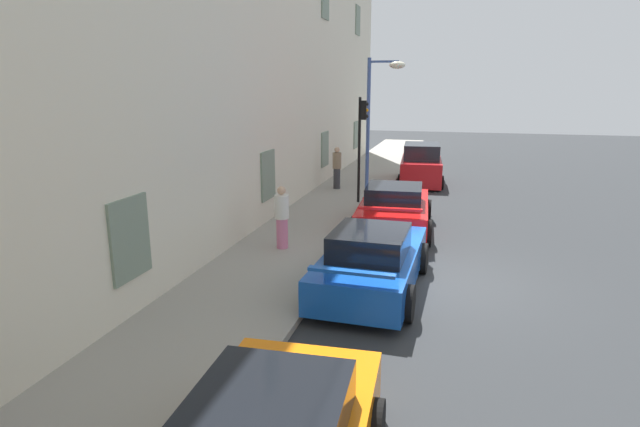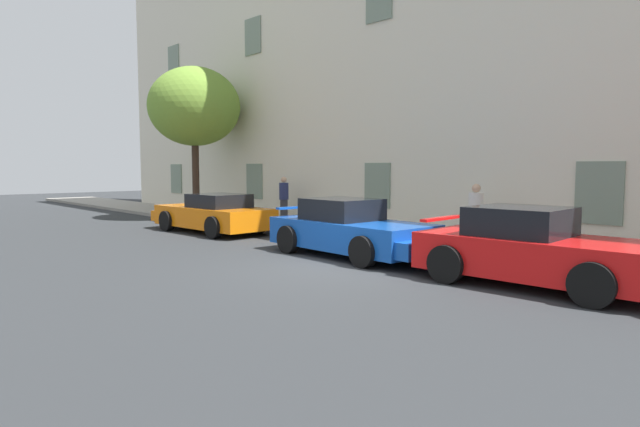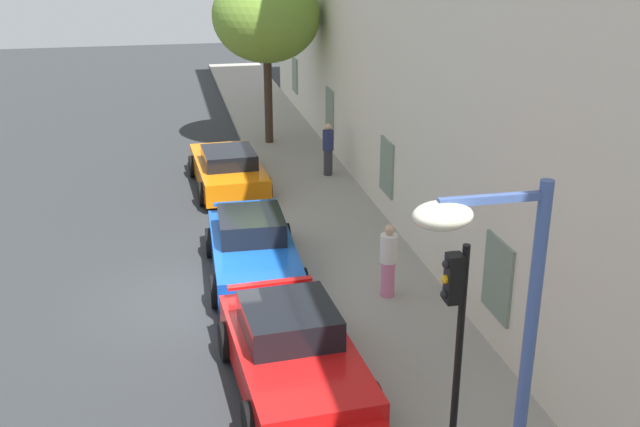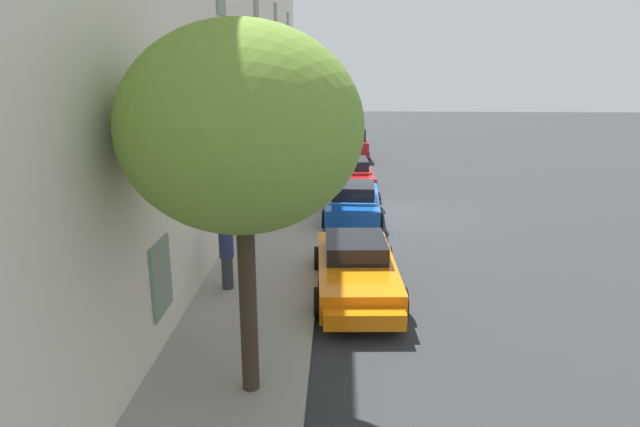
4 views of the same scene
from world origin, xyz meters
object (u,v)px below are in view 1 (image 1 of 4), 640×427
object	(u,v)px
sportscar_white_middle	(394,209)
street_lamp	(380,100)
hatchback_parked	(421,166)
pedestrian_bystander	(282,217)
traffic_light	(362,132)
sportscar_yellow_flank	(374,260)
pedestrian_admiring	(337,167)

from	to	relation	value
sportscar_white_middle	street_lamp	bearing A→B (deg)	14.57
hatchback_parked	pedestrian_bystander	distance (m)	11.22
pedestrian_bystander	sportscar_white_middle	bearing A→B (deg)	-40.60
hatchback_parked	pedestrian_bystander	xyz separation A→B (m)	(-10.87, 2.77, 0.17)
sportscar_white_middle	pedestrian_bystander	world-z (taller)	pedestrian_bystander
traffic_light	pedestrian_bystander	bearing A→B (deg)	170.81
sportscar_yellow_flank	hatchback_parked	size ratio (longest dim) A/B	1.30
sportscar_yellow_flank	traffic_light	xyz separation A→B (m)	(7.67, 1.73, 2.07)
sportscar_yellow_flank	pedestrian_bystander	bearing A→B (deg)	57.24
traffic_light	pedestrian_bystander	world-z (taller)	traffic_light
traffic_light	pedestrian_admiring	xyz separation A→B (m)	(2.27, 1.42, -1.68)
hatchback_parked	sportscar_white_middle	bearing A→B (deg)	178.44
hatchback_parked	traffic_light	size ratio (longest dim) A/B	0.98
hatchback_parked	traffic_light	distance (m)	5.59
hatchback_parked	pedestrian_admiring	size ratio (longest dim) A/B	2.15
street_lamp	pedestrian_admiring	distance (m)	3.31
street_lamp	pedestrian_bystander	world-z (taller)	street_lamp
sportscar_yellow_flank	pedestrian_bystander	xyz separation A→B (m)	(1.73, 2.69, 0.35)
pedestrian_admiring	pedestrian_bystander	bearing A→B (deg)	-176.82
sportscar_white_middle	pedestrian_admiring	world-z (taller)	pedestrian_admiring
sportscar_yellow_flank	street_lamp	bearing A→B (deg)	8.18
pedestrian_bystander	traffic_light	bearing A→B (deg)	-9.19
sportscar_yellow_flank	sportscar_white_middle	xyz separation A→B (m)	(4.71, 0.13, 0.02)
hatchback_parked	sportscar_yellow_flank	bearing A→B (deg)	179.61
sportscar_yellow_flank	pedestrian_bystander	world-z (taller)	pedestrian_bystander
sportscar_white_middle	pedestrian_bystander	distance (m)	3.94
street_lamp	hatchback_parked	bearing A→B (deg)	-24.32
traffic_light	pedestrian_bystander	distance (m)	6.26
hatchback_parked	street_lamp	distance (m)	4.57
sportscar_yellow_flank	pedestrian_admiring	size ratio (longest dim) A/B	2.78
pedestrian_bystander	street_lamp	bearing A→B (deg)	-9.83
hatchback_parked	pedestrian_admiring	bearing A→B (deg)	129.55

